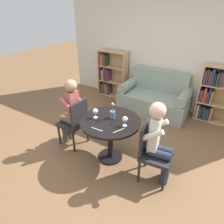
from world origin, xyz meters
name	(u,v)px	position (x,y,z in m)	size (l,w,h in m)	color
ground_plane	(110,157)	(0.00, 0.00, 0.00)	(16.00, 16.00, 0.00)	brown
back_wall	(166,50)	(0.00, 2.36, 1.35)	(5.20, 0.05, 2.70)	silver
round_table	(110,128)	(0.00, 0.00, 0.59)	(0.93, 0.93, 0.73)	black
couch	(154,98)	(0.00, 1.93, 0.31)	(1.56, 0.80, 0.92)	gray
bookshelf_left	(110,75)	(-1.39, 2.20, 0.56)	(0.79, 0.28, 1.21)	tan
bookshelf_right	(214,95)	(1.19, 2.19, 0.58)	(0.79, 0.28, 1.21)	tan
chair_left	(75,121)	(-0.71, -0.02, 0.49)	(0.44, 0.44, 0.90)	#232326
chair_right	(152,150)	(0.71, -0.04, 0.49)	(0.47, 0.47, 0.90)	#232326
person_left	(71,111)	(-0.80, -0.02, 0.66)	(0.43, 0.35, 1.25)	brown
person_right	(159,141)	(0.79, -0.02, 0.67)	(0.44, 0.37, 1.23)	#282D47
wine_glass_left	(95,111)	(-0.24, -0.05, 0.84)	(0.08, 0.08, 0.15)	white
wine_glass_right	(125,119)	(0.26, -0.01, 0.84)	(0.08, 0.08, 0.15)	white
flower_vase	(113,112)	(-0.01, 0.08, 0.83)	(0.09, 0.09, 0.27)	slate
knife_left_setting	(97,129)	(-0.04, -0.30, 0.73)	(0.19, 0.02, 0.00)	silver
fork_left_setting	(119,131)	(0.25, -0.17, 0.73)	(0.09, 0.18, 0.00)	silver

